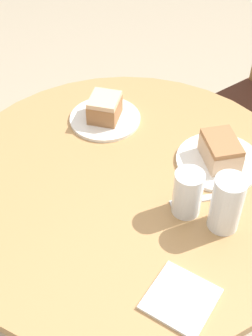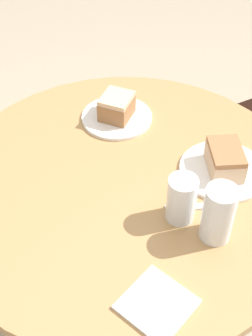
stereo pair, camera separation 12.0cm
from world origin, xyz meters
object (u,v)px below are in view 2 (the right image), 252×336
at_px(glass_lemonade, 218,216).
at_px(glass_water, 181,201).
at_px(plate_near, 223,170).
at_px(cake_slice_near, 225,159).
at_px(cake_slice_far, 117,106).
at_px(plate_far, 117,117).

bearing_deg(glass_lemonade, glass_water, -164.14).
height_order(plate_near, glass_lemonade, glass_lemonade).
relative_size(cake_slice_near, glass_water, 1.18).
relative_size(cake_slice_far, glass_water, 1.01).
bearing_deg(glass_lemonade, plate_near, 128.46).
bearing_deg(cake_slice_near, plate_far, -166.46).
xyz_separation_m(plate_far, cake_slice_near, (0.36, 0.09, 0.04)).
distance_m(plate_near, cake_slice_near, 0.04).
relative_size(cake_slice_near, cake_slice_far, 1.17).
relative_size(plate_near, plate_far, 1.09).
xyz_separation_m(cake_slice_far, glass_water, (0.40, -0.11, 0.01)).
xyz_separation_m(plate_near, cake_slice_near, (0.00, 0.00, 0.04)).
relative_size(plate_far, glass_water, 1.72).
distance_m(plate_far, cake_slice_near, 0.37).
bearing_deg(plate_far, glass_lemonade, -9.69).
height_order(cake_slice_far, glass_lemonade, glass_lemonade).
xyz_separation_m(cake_slice_far, glass_lemonade, (0.49, -0.08, 0.02)).
height_order(glass_lemonade, glass_water, glass_lemonade).
height_order(cake_slice_near, glass_water, glass_water).
height_order(plate_far, glass_lemonade, glass_lemonade).
bearing_deg(cake_slice_far, plate_near, 13.54).
bearing_deg(plate_near, cake_slice_near, 0.00).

